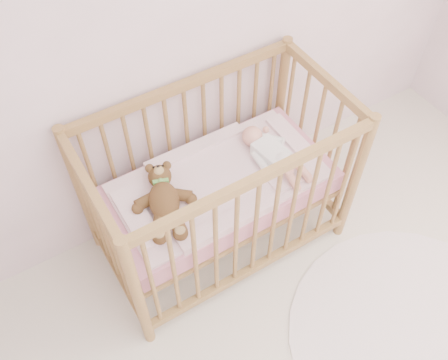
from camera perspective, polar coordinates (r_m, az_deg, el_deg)
wall_back at (r=2.38m, az=-5.80°, el=18.53°), size 4.00×0.02×2.70m
crib at (r=2.70m, az=-0.55°, el=-0.87°), size 1.36×0.76×1.00m
mattress at (r=2.71m, az=-0.55°, el=-1.06°), size 1.22×0.62×0.13m
blanket at (r=2.65m, az=-0.56°, el=-0.08°), size 1.10×0.58×0.06m
baby at (r=2.70m, az=5.39°, el=3.35°), size 0.32×0.54×0.12m
teddy_bear at (r=2.49m, az=-6.87°, el=-2.28°), size 0.48×0.57×0.14m
rug at (r=3.00m, az=21.14°, el=-16.69°), size 1.38×1.38×0.01m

